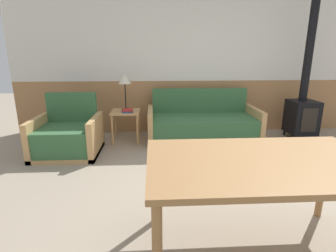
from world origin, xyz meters
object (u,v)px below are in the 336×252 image
object	(u,v)px
armchair	(68,137)
table_lamp	(125,81)
dining_table	(264,169)
couch	(202,126)
wood_stove	(303,104)
side_table	(126,117)

from	to	relation	value
armchair	table_lamp	size ratio (longest dim) A/B	1.53
table_lamp	dining_table	distance (m)	3.09
couch	table_lamp	xyz separation A→B (m)	(-1.32, 0.11, 0.77)
table_lamp	wood_stove	size ratio (longest dim) A/B	0.25
armchair	couch	bearing A→B (deg)	2.12
side_table	wood_stove	world-z (taller)	wood_stove
side_table	dining_table	distance (m)	3.01
couch	dining_table	xyz separation A→B (m)	(-0.08, -2.71, 0.43)
dining_table	armchair	bearing A→B (deg)	133.36
armchair	side_table	xyz separation A→B (m)	(0.82, 0.54, 0.17)
armchair	wood_stove	xyz separation A→B (m)	(3.91, 0.52, 0.37)
couch	side_table	bearing A→B (deg)	179.02
side_table	couch	bearing A→B (deg)	-0.98
armchair	table_lamp	distance (m)	1.29
couch	side_table	size ratio (longest dim) A/B	3.53
table_lamp	dining_table	xyz separation A→B (m)	(1.24, -2.81, -0.34)
table_lamp	wood_stove	world-z (taller)	wood_stove
couch	dining_table	bearing A→B (deg)	-91.68
dining_table	side_table	bearing A→B (deg)	114.50
dining_table	wood_stove	world-z (taller)	wood_stove
couch	armchair	distance (m)	2.21
couch	wood_stove	distance (m)	1.80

